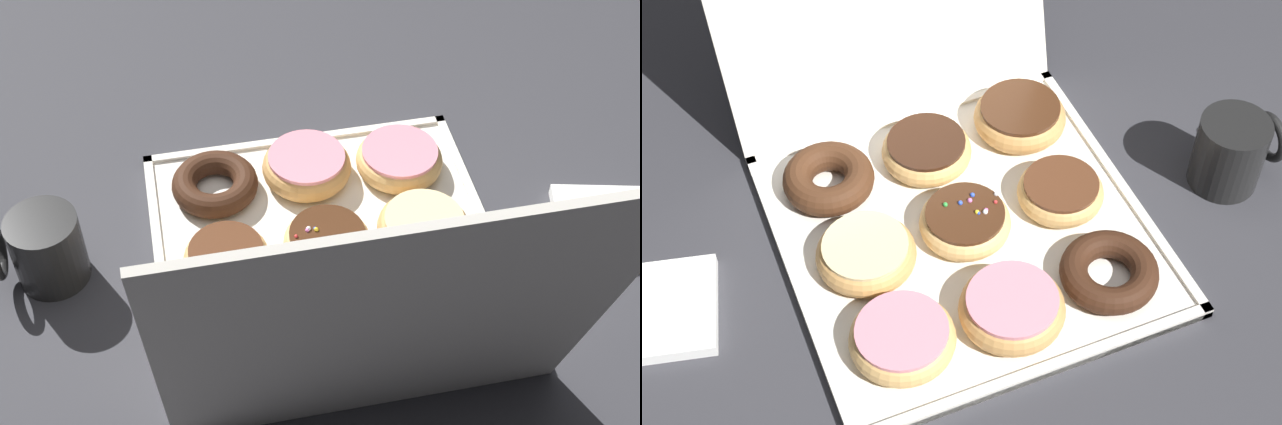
% 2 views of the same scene
% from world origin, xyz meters
% --- Properties ---
extents(ground_plane, '(3.00, 3.00, 0.00)m').
position_xyz_m(ground_plane, '(0.00, 0.00, 0.00)').
color(ground_plane, '#333338').
extents(donut_box, '(0.43, 0.43, 0.01)m').
position_xyz_m(donut_box, '(0.00, 0.00, 0.01)').
color(donut_box, silver).
rests_on(donut_box, ground).
extents(pink_frosted_donut_0, '(0.12, 0.12, 0.04)m').
position_xyz_m(pink_frosted_donut_0, '(-0.13, -0.13, 0.03)').
color(pink_frosted_donut_0, tan).
rests_on(pink_frosted_donut_0, donut_box).
extents(pink_frosted_donut_1, '(0.12, 0.12, 0.04)m').
position_xyz_m(pink_frosted_donut_1, '(0.00, -0.14, 0.03)').
color(pink_frosted_donut_1, tan).
rests_on(pink_frosted_donut_1, donut_box).
extents(chocolate_cake_ring_donut_2, '(0.12, 0.12, 0.03)m').
position_xyz_m(chocolate_cake_ring_donut_2, '(0.13, -0.13, 0.03)').
color(chocolate_cake_ring_donut_2, '#381E11').
rests_on(chocolate_cake_ring_donut_2, donut_box).
extents(glazed_ring_donut_3, '(0.12, 0.12, 0.04)m').
position_xyz_m(glazed_ring_donut_3, '(-0.12, 0.00, 0.03)').
color(glazed_ring_donut_3, tan).
rests_on(glazed_ring_donut_3, donut_box).
extents(sprinkle_donut_4, '(0.11, 0.11, 0.04)m').
position_xyz_m(sprinkle_donut_4, '(0.00, 0.00, 0.03)').
color(sprinkle_donut_4, '#E5B770').
rests_on(sprinkle_donut_4, donut_box).
extents(chocolate_frosted_donut_5, '(0.11, 0.11, 0.03)m').
position_xyz_m(chocolate_frosted_donut_5, '(0.13, -0.00, 0.03)').
color(chocolate_frosted_donut_5, tan).
rests_on(chocolate_frosted_donut_5, donut_box).
extents(chocolate_cake_ring_donut_6, '(0.11, 0.11, 0.04)m').
position_xyz_m(chocolate_cake_ring_donut_6, '(-0.13, 0.13, 0.03)').
color(chocolate_cake_ring_donut_6, '#472816').
rests_on(chocolate_cake_ring_donut_6, donut_box).
extents(chocolate_frosted_donut_7, '(0.12, 0.12, 0.04)m').
position_xyz_m(chocolate_frosted_donut_7, '(-0.00, 0.13, 0.03)').
color(chocolate_frosted_donut_7, tan).
rests_on(chocolate_frosted_donut_7, donut_box).
extents(chocolate_frosted_donut_8, '(0.12, 0.12, 0.04)m').
position_xyz_m(chocolate_frosted_donut_8, '(0.13, 0.14, 0.03)').
color(chocolate_frosted_donut_8, tan).
rests_on(chocolate_frosted_donut_8, donut_box).
extents(coffee_mug, '(0.11, 0.09, 0.10)m').
position_xyz_m(coffee_mug, '(0.34, -0.04, 0.05)').
color(coffee_mug, black).
rests_on(coffee_mug, ground).
extents(napkin_stack, '(0.16, 0.16, 0.02)m').
position_xyz_m(napkin_stack, '(-0.37, 0.03, 0.01)').
color(napkin_stack, white).
rests_on(napkin_stack, ground).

